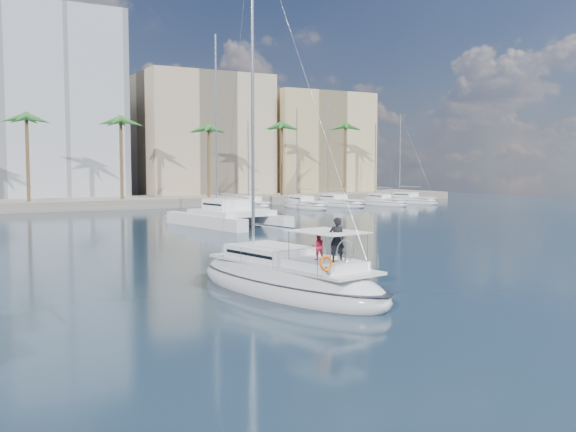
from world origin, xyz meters
TOP-DOWN VIEW (x-y plane):
  - ground at (0.00, 0.00)m, footprint 160.00×160.00m
  - quay at (0.00, 61.00)m, footprint 120.00×14.00m
  - building_beige at (22.00, 70.00)m, footprint 20.00×14.00m
  - building_tan_right at (42.00, 68.00)m, footprint 18.00×12.00m
  - palm_centre at (0.00, 57.00)m, footprint 3.60×3.60m
  - palm_right at (34.00, 57.00)m, footprint 3.60×3.60m
  - main_sloop at (-2.77, -3.00)m, footprint 5.91×12.53m
  - catamaran at (7.74, 27.26)m, footprint 8.05×13.15m
  - seagull at (-2.43, -0.00)m, footprint 1.05×0.45m
  - moored_yacht_a at (20.00, 47.00)m, footprint 3.37×9.52m
  - moored_yacht_b at (26.50, 45.00)m, footprint 3.32×10.83m
  - moored_yacht_c at (33.00, 47.00)m, footprint 3.98×12.33m
  - moored_yacht_d at (39.50, 45.00)m, footprint 3.52×9.55m
  - moored_yacht_e at (46.00, 47.00)m, footprint 4.61×11.11m

SIDE VIEW (x-z plane):
  - ground at x=0.00m, z-range 0.00..0.00m
  - moored_yacht_a at x=20.00m, z-range -5.95..5.95m
  - moored_yacht_b at x=26.50m, z-range -6.86..6.86m
  - moored_yacht_c at x=33.00m, z-range -7.77..7.77m
  - moored_yacht_d at x=39.50m, z-range -5.95..5.95m
  - moored_yacht_e at x=46.00m, z-range -6.86..6.86m
  - main_sloop at x=-2.77m, z-range -8.39..9.48m
  - quay at x=0.00m, z-range 0.00..1.20m
  - seagull at x=-2.43m, z-range 0.53..0.72m
  - catamaran at x=7.74m, z-range -7.81..10.12m
  - building_tan_right at x=42.00m, z-range 0.00..18.00m
  - building_beige at x=22.00m, z-range 0.00..20.00m
  - palm_centre at x=0.00m, z-range 4.13..16.43m
  - palm_right at x=34.00m, z-range 4.13..16.43m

